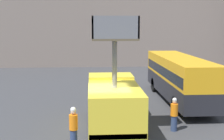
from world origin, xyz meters
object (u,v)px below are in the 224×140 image
utility_truck (113,100)px  road_worker_near_truck (74,128)px  road_worker_directing (174,114)px  city_bus (179,75)px

utility_truck → road_worker_near_truck: 3.40m
road_worker_near_truck → road_worker_directing: bearing=103.5°
utility_truck → road_worker_near_truck: size_ratio=3.31×
road_worker_directing → utility_truck: bearing=101.0°
road_worker_near_truck → road_worker_directing: road_worker_near_truck is taller
road_worker_near_truck → utility_truck: bearing=136.5°
road_worker_near_truck → road_worker_directing: 5.42m
road_worker_directing → road_worker_near_truck: bearing=136.1°
utility_truck → city_bus: 7.47m
utility_truck → city_bus: utility_truck is taller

